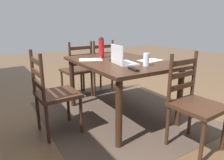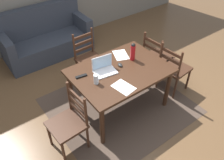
{
  "view_description": "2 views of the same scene",
  "coord_description": "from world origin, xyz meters",
  "px_view_note": "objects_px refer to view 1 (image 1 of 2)",
  "views": [
    {
      "loc": [
        -2.16,
        1.45,
        1.22
      ],
      "look_at": [
        0.08,
        0.08,
        0.49
      ],
      "focal_mm": 32.54,
      "sensor_mm": 36.0,
      "label": 1
    },
    {
      "loc": [
        -1.74,
        -2.16,
        2.88
      ],
      "look_at": [
        -0.1,
        0.07,
        0.57
      ],
      "focal_mm": 37.79,
      "sensor_mm": 36.0,
      "label": 2
    }
  ],
  "objects_px": {
    "drinking_glass": "(146,60)",
    "chair_far_head": "(54,94)",
    "chair_left_near": "(194,104)",
    "water_bottle": "(101,47)",
    "chair_right_far": "(77,70)",
    "tv_remote": "(133,69)",
    "laptop": "(121,59)",
    "computer_mouse": "(113,59)",
    "chair_right_near": "(99,67)",
    "dining_table": "(120,68)"
  },
  "relations": [
    {
      "from": "chair_left_near",
      "to": "tv_remote",
      "type": "relative_size",
      "value": 5.59
    },
    {
      "from": "dining_table",
      "to": "tv_remote",
      "type": "distance_m",
      "value": 0.59
    },
    {
      "from": "chair_right_far",
      "to": "laptop",
      "type": "relative_size",
      "value": 2.73
    },
    {
      "from": "chair_right_far",
      "to": "water_bottle",
      "type": "distance_m",
      "value": 0.82
    },
    {
      "from": "drinking_glass",
      "to": "chair_far_head",
      "type": "bearing_deg",
      "value": 64.25
    },
    {
      "from": "chair_right_far",
      "to": "tv_remote",
      "type": "height_order",
      "value": "chair_right_far"
    },
    {
      "from": "chair_left_near",
      "to": "chair_right_far",
      "type": "height_order",
      "value": "same"
    },
    {
      "from": "chair_far_head",
      "to": "chair_right_far",
      "type": "relative_size",
      "value": 1.0
    },
    {
      "from": "computer_mouse",
      "to": "tv_remote",
      "type": "distance_m",
      "value": 0.62
    },
    {
      "from": "chair_right_far",
      "to": "chair_far_head",
      "type": "bearing_deg",
      "value": 145.77
    },
    {
      "from": "chair_far_head",
      "to": "computer_mouse",
      "type": "xyz_separation_m",
      "value": [
        0.06,
        -0.81,
        0.31
      ]
    },
    {
      "from": "water_bottle",
      "to": "computer_mouse",
      "type": "relative_size",
      "value": 2.87
    },
    {
      "from": "laptop",
      "to": "drinking_glass",
      "type": "bearing_deg",
      "value": -145.82
    },
    {
      "from": "chair_right_near",
      "to": "drinking_glass",
      "type": "relative_size",
      "value": 6.52
    },
    {
      "from": "water_bottle",
      "to": "tv_remote",
      "type": "relative_size",
      "value": 1.69
    },
    {
      "from": "chair_right_near",
      "to": "chair_right_far",
      "type": "relative_size",
      "value": 1.0
    },
    {
      "from": "dining_table",
      "to": "chair_left_near",
      "type": "distance_m",
      "value": 1.04
    },
    {
      "from": "drinking_glass",
      "to": "tv_remote",
      "type": "distance_m",
      "value": 0.27
    },
    {
      "from": "chair_right_near",
      "to": "computer_mouse",
      "type": "relative_size",
      "value": 9.5
    },
    {
      "from": "water_bottle",
      "to": "chair_left_near",
      "type": "bearing_deg",
      "value": -167.04
    },
    {
      "from": "chair_right_far",
      "to": "laptop",
      "type": "xyz_separation_m",
      "value": [
        -1.21,
        -0.08,
        0.35
      ]
    },
    {
      "from": "computer_mouse",
      "to": "drinking_glass",
      "type": "bearing_deg",
      "value": -155.05
    },
    {
      "from": "chair_left_near",
      "to": "tv_remote",
      "type": "distance_m",
      "value": 0.69
    },
    {
      "from": "chair_left_near",
      "to": "computer_mouse",
      "type": "distance_m",
      "value": 1.15
    },
    {
      "from": "chair_right_near",
      "to": "chair_right_far",
      "type": "bearing_deg",
      "value": 90.01
    },
    {
      "from": "tv_remote",
      "to": "computer_mouse",
      "type": "bearing_deg",
      "value": -92.76
    },
    {
      "from": "chair_right_near",
      "to": "water_bottle",
      "type": "height_order",
      "value": "water_bottle"
    },
    {
      "from": "chair_left_near",
      "to": "chair_far_head",
      "type": "relative_size",
      "value": 1.0
    },
    {
      "from": "laptop",
      "to": "dining_table",
      "type": "bearing_deg",
      "value": -30.75
    },
    {
      "from": "chair_left_near",
      "to": "computer_mouse",
      "type": "relative_size",
      "value": 9.5
    },
    {
      "from": "computer_mouse",
      "to": "tv_remote",
      "type": "bearing_deg",
      "value": 179.93
    },
    {
      "from": "chair_left_near",
      "to": "water_bottle",
      "type": "xyz_separation_m",
      "value": [
        1.33,
        0.31,
        0.45
      ]
    },
    {
      "from": "chair_far_head",
      "to": "water_bottle",
      "type": "relative_size",
      "value": 3.31
    },
    {
      "from": "laptop",
      "to": "chair_left_near",
      "type": "bearing_deg",
      "value": -157.77
    },
    {
      "from": "chair_left_near",
      "to": "chair_right_near",
      "type": "height_order",
      "value": "same"
    },
    {
      "from": "drinking_glass",
      "to": "computer_mouse",
      "type": "bearing_deg",
      "value": 13.49
    },
    {
      "from": "laptop",
      "to": "drinking_glass",
      "type": "xyz_separation_m",
      "value": [
        -0.25,
        -0.17,
        0.01
      ]
    },
    {
      "from": "water_bottle",
      "to": "drinking_glass",
      "type": "bearing_deg",
      "value": -169.33
    },
    {
      "from": "computer_mouse",
      "to": "chair_right_near",
      "type": "bearing_deg",
      "value": -5.63
    },
    {
      "from": "dining_table",
      "to": "drinking_glass",
      "type": "relative_size",
      "value": 9.82
    },
    {
      "from": "chair_far_head",
      "to": "water_bottle",
      "type": "distance_m",
      "value": 0.96
    },
    {
      "from": "chair_left_near",
      "to": "drinking_glass",
      "type": "xyz_separation_m",
      "value": [
        0.55,
        0.16,
        0.37
      ]
    },
    {
      "from": "chair_right_far",
      "to": "water_bottle",
      "type": "xyz_separation_m",
      "value": [
        -0.68,
        -0.1,
        0.45
      ]
    },
    {
      "from": "dining_table",
      "to": "chair_right_far",
      "type": "relative_size",
      "value": 1.51
    },
    {
      "from": "laptop",
      "to": "chair_right_near",
      "type": "bearing_deg",
      "value": -15.37
    },
    {
      "from": "laptop",
      "to": "chair_right_far",
      "type": "bearing_deg",
      "value": 3.83
    },
    {
      "from": "chair_far_head",
      "to": "chair_right_far",
      "type": "bearing_deg",
      "value": -34.23
    },
    {
      "from": "dining_table",
      "to": "chair_right_near",
      "type": "height_order",
      "value": "chair_right_near"
    },
    {
      "from": "chair_right_near",
      "to": "computer_mouse",
      "type": "distance_m",
      "value": 1.03
    },
    {
      "from": "water_bottle",
      "to": "tv_remote",
      "type": "height_order",
      "value": "water_bottle"
    }
  ]
}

